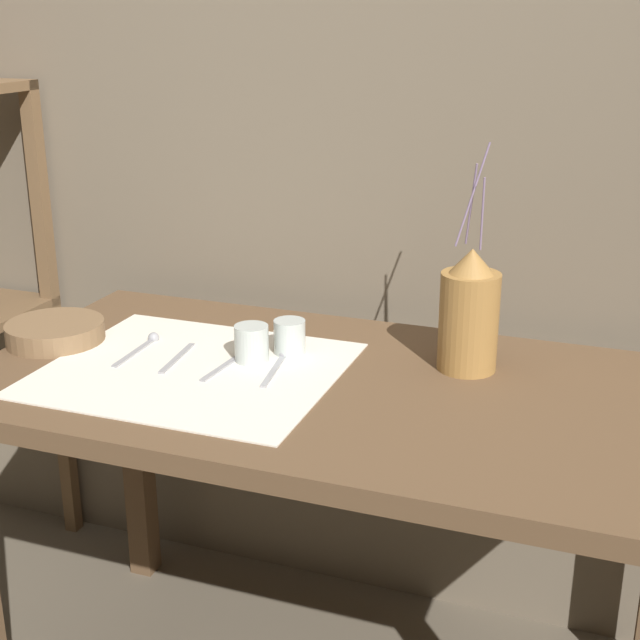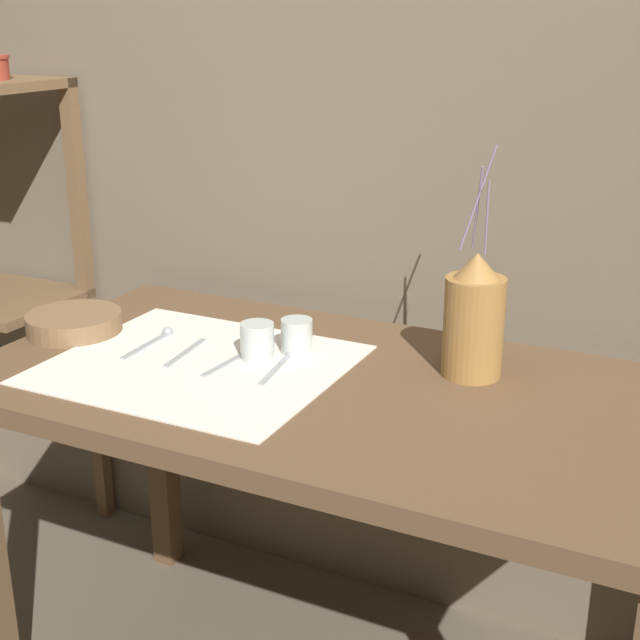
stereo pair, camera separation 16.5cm
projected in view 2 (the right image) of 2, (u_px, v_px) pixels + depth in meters
name	position (u px, v px, depth m)	size (l,w,h in m)	color
stone_wall_back	(426.00, 122.00, 1.94)	(7.00, 0.06, 2.40)	#6B5E4C
wooden_table	(331.00, 429.00, 1.71)	(1.39, 0.73, 0.77)	brown
linen_cloth	(198.00, 364.00, 1.76)	(0.56, 0.49, 0.00)	silver
pitcher_with_flowers	(474.00, 319.00, 1.68)	(0.11, 0.11, 0.44)	olive
wooden_bowl	(74.00, 323.00, 1.93)	(0.20, 0.20, 0.04)	brown
glass_tumbler_near	(257.00, 341.00, 1.78)	(0.07, 0.07, 0.07)	#B7C1BC
glass_tumbler_far	(297.00, 336.00, 1.81)	(0.06, 0.06, 0.07)	#B7C1BC
spoon_outer	(160.00, 337.00, 1.89)	(0.02, 0.17, 0.02)	#939399
knife_center	(185.00, 353.00, 1.81)	(0.03, 0.16, 0.00)	#939399
fork_inner	(228.00, 362.00, 1.76)	(0.03, 0.16, 0.00)	#939399
spoon_inner	(286.00, 358.00, 1.78)	(0.04, 0.17, 0.02)	#939399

